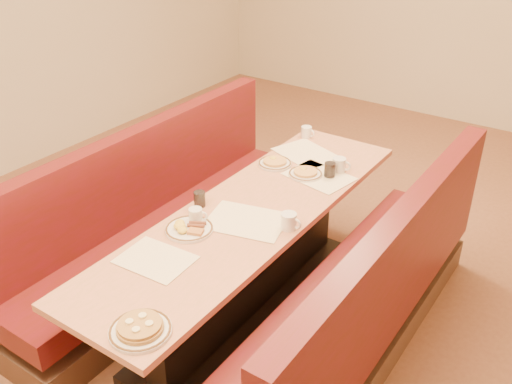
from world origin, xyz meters
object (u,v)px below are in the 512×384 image
Objects in this scene: soda_tumbler_near at (200,199)px; soda_tumbler_mid at (330,170)px; booth_right at (360,309)px; coffee_mug_b at (196,215)px; coffee_mug_a at (289,221)px; booth_left at (163,228)px; diner_table at (252,263)px; coffee_mug_c at (340,165)px; pancake_plate at (140,329)px; coffee_mug_d at (307,132)px; eggs_plate at (188,228)px.

soda_tumbler_mid is (0.45, 0.76, 0.00)m from soda_tumbler_near.
soda_tumbler_near is (-1.01, -0.13, 0.44)m from booth_right.
coffee_mug_a is at bearing 2.57° from coffee_mug_b.
diner_table is at bearing 0.00° from booth_left.
soda_tumbler_mid is at bearing 34.80° from booth_left.
coffee_mug_c is at bearing 45.75° from coffee_mug_b.
soda_tumbler_mid is (-0.01, 1.73, 0.03)m from pancake_plate.
coffee_mug_c reaches higher than coffee_mug_d.
soda_tumbler_mid is (-0.56, 0.63, 0.44)m from booth_right.
soda_tumbler_mid reaches higher than diner_table.
diner_table is 25.22× the size of soda_tumbler_mid.
booth_left is 0.80m from eggs_plate.
coffee_mug_d is 1.11× the size of soda_tumbler_mid.
coffee_mug_d is at bearing 94.18° from eggs_plate.
pancake_plate is 1.02× the size of eggs_plate.
soda_tumbler_mid is (0.33, 1.01, 0.03)m from eggs_plate.
diner_table is at bearing -116.53° from coffee_mug_c.
soda_tumbler_mid is at bearing 74.51° from diner_table.
diner_table is 22.80× the size of coffee_mug_d.
pancake_plate is (-0.54, -1.10, 0.41)m from booth_right.
coffee_mug_c is at bearing 98.15° from coffee_mug_a.
booth_right is at bearing 63.74° from pancake_plate.
pancake_plate is 2.46× the size of coffee_mug_d.
booth_right is at bearing 0.00° from diner_table.
diner_table is 23.71× the size of coffee_mug_b.
coffee_mug_b is 1.06× the size of soda_tumbler_mid.
eggs_plate reaches higher than diner_table.
diner_table is 20.06× the size of coffee_mug_a.
soda_tumbler_near is (-0.47, -0.87, -0.00)m from coffee_mug_c.
coffee_mug_d is at bearing 117.08° from coffee_mug_a.
soda_tumbler_near is (-0.12, 0.25, 0.03)m from eggs_plate.
soda_tumbler_near is at bearing 116.37° from eggs_plate.
coffee_mug_a is 1.26× the size of soda_tumbler_mid.
booth_left is 1.00× the size of booth_right.
pancake_plate is 2.17× the size of coffee_mug_c.
booth_left is at bearing 129.97° from pancake_plate.
coffee_mug_b is at bearing -26.80° from booth_left.
coffee_mug_b reaches higher than diner_table.
booth_left is at bearing -153.42° from coffee_mug_c.
eggs_plate is 1.06m from soda_tumbler_mid.
diner_table is at bearing -75.51° from coffee_mug_d.
booth_right is at bearing -7.08° from coffee_mug_b.
booth_left reaches higher than coffee_mug_b.
coffee_mug_b is 0.85× the size of coffee_mug_c.
eggs_plate is (-0.89, -0.38, 0.40)m from booth_right.
coffee_mug_a is (0.09, 1.06, 0.03)m from pancake_plate.
coffee_mug_d is 0.64m from soda_tumbler_mid.
coffee_mug_c is at bearing 126.34° from booth_right.
coffee_mug_d is (-0.46, 0.36, -0.01)m from coffee_mug_c.
diner_table is 1.00× the size of booth_right.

